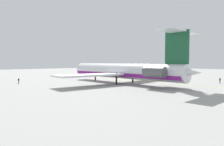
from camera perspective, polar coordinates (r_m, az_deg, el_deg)
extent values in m
plane|color=#9E9E99|center=(65.90, 5.94, -2.60)|extent=(296.44, 296.44, 0.00)
cylinder|color=silver|center=(62.41, 2.71, 0.57)|extent=(42.51, 5.13, 4.53)
cone|color=silver|center=(78.64, -8.47, 1.06)|extent=(4.78, 4.41, 4.35)
cone|color=silver|center=(50.03, 20.46, 0.22)|extent=(6.66, 3.94, 3.85)
cube|color=#7A197F|center=(62.46, 2.71, -0.37)|extent=(41.57, 5.21, 1.00)
cube|color=silver|center=(55.41, -6.44, -0.59)|extent=(8.75, 19.43, 0.45)
cube|color=silver|center=(71.88, 8.66, 0.24)|extent=(9.26, 19.57, 0.45)
cylinder|color=#515156|center=(50.26, 11.84, 0.28)|extent=(5.70, 2.71, 2.63)
cube|color=silver|center=(50.90, 12.35, 0.31)|extent=(3.42, 1.49, 0.54)
cylinder|color=#515156|center=(56.38, 16.09, 0.52)|extent=(5.70, 2.71, 2.63)
cube|color=silver|center=(55.70, 15.67, 0.50)|extent=(3.42, 1.49, 0.54)
cube|color=#195133|center=(51.41, 17.74, 6.88)|extent=(6.14, 0.54, 8.02)
cube|color=silver|center=(48.45, 16.18, 11.53)|extent=(4.34, 6.66, 0.32)
cube|color=silver|center=(54.75, 20.12, 10.48)|extent=(4.34, 6.66, 0.32)
cylinder|color=black|center=(72.13, -4.72, -0.74)|extent=(0.50, 0.50, 3.43)
cylinder|color=black|center=(58.97, 1.25, -1.58)|extent=(0.50, 0.50, 3.43)
cylinder|color=black|center=(64.24, 5.86, -1.21)|extent=(0.50, 0.50, 3.43)
cylinder|color=black|center=(67.35, -24.81, -2.40)|extent=(0.10, 0.10, 0.82)
cylinder|color=black|center=(67.40, -24.69, -2.39)|extent=(0.10, 0.10, 0.82)
cylinder|color=#262628|center=(67.31, -24.77, -1.77)|extent=(0.28, 0.28, 0.65)
sphere|color=#DBB28E|center=(67.28, -24.77, -1.39)|extent=(0.26, 0.26, 0.26)
cylinder|color=#262628|center=(67.24, -24.91, -1.75)|extent=(0.08, 0.08, 0.55)
cylinder|color=#262628|center=(67.38, -24.62, -1.73)|extent=(0.08, 0.08, 0.55)
cylinder|color=black|center=(95.01, 3.71, -0.61)|extent=(0.10, 0.10, 0.78)
cylinder|color=black|center=(94.97, 3.63, -0.61)|extent=(0.10, 0.10, 0.78)
cylinder|color=#191E4C|center=(94.95, 3.67, -0.19)|extent=(0.26, 0.26, 0.62)
sphere|color=tan|center=(94.92, 3.67, 0.07)|extent=(0.24, 0.24, 0.24)
cylinder|color=#191E4C|center=(94.99, 3.77, -0.17)|extent=(0.07, 0.07, 0.53)
cylinder|color=#191E4C|center=(94.90, 3.57, -0.17)|extent=(0.07, 0.07, 0.53)
cylinder|color=black|center=(90.30, 2.82, -0.79)|extent=(0.10, 0.10, 0.83)
cylinder|color=black|center=(90.20, 2.89, -0.79)|extent=(0.10, 0.10, 0.83)
cylinder|color=#191E4C|center=(90.20, 2.86, -0.32)|extent=(0.28, 0.28, 0.66)
sphere|color=#DBB28E|center=(90.18, 2.86, -0.03)|extent=(0.26, 0.26, 0.26)
cylinder|color=#191E4C|center=(90.32, 2.77, -0.29)|extent=(0.08, 0.08, 0.56)
cylinder|color=#191E4C|center=(90.08, 2.95, -0.30)|extent=(0.08, 0.08, 0.56)
cylinder|color=black|center=(69.96, 28.02, -2.27)|extent=(0.10, 0.10, 0.84)
cylinder|color=black|center=(69.89, 28.12, -2.28)|extent=(0.10, 0.10, 0.84)
cylinder|color=#262628|center=(69.86, 28.08, -1.66)|extent=(0.28, 0.28, 0.67)
sphere|color=brown|center=(69.83, 28.09, -1.28)|extent=(0.26, 0.26, 0.26)
cylinder|color=#262628|center=(69.95, 27.95, -1.63)|extent=(0.08, 0.08, 0.57)
cylinder|color=#262628|center=(69.77, 28.22, -1.64)|extent=(0.08, 0.08, 0.57)
cube|color=gold|center=(69.66, 8.19, -2.31)|extent=(104.62, 9.89, 0.01)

